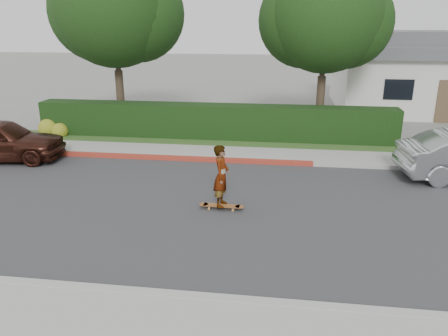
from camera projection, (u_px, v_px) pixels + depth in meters
The scene contains 14 objects.
ground at pixel (283, 213), 11.44m from camera, with size 120.00×120.00×0.00m, color slate.
road at pixel (283, 212), 11.44m from camera, with size 60.00×8.00×0.01m, color #2D2D30.
curb_near at pixel (282, 305), 7.56m from camera, with size 60.00×0.20×0.15m, color #9E9E99.
curb_far at pixel (284, 163), 15.27m from camera, with size 60.00×0.20×0.15m, color #9E9E99.
curb_red_section at pixel (146, 157), 15.91m from camera, with size 12.00×0.21×0.15m, color maroon.
sidewalk_far at pixel (284, 156), 16.12m from camera, with size 60.00×1.60×0.12m, color gray.
planting_strip at pixel (284, 145), 17.63m from camera, with size 60.00×1.60×0.10m, color #2D4C1E.
hedge at pixel (213, 122), 18.35m from camera, with size 15.00×1.00×1.50m, color black.
flowering_shrub at pixel (53, 129), 18.94m from camera, with size 1.40×1.00×0.90m.
tree_left at pixel (115, 10), 18.90m from camera, with size 5.99×5.21×8.00m.
tree_center at pixel (325, 18), 18.33m from camera, with size 5.66×4.84×7.44m.
house at pixel (428, 71), 24.79m from camera, with size 10.60×8.60×4.30m.
skateboard at pixel (221, 206), 11.60m from camera, with size 1.21×0.27×0.11m.
skateboarder at pixel (221, 176), 11.34m from camera, with size 0.60×0.40×1.65m, color white.
Camera 1 is at (-0.13, -10.59, 4.73)m, focal length 35.00 mm.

